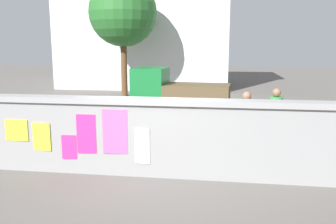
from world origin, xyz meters
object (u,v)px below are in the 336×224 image
tree_roadside (123,13)px  motorcycle (105,130)px  bicycle_near (101,114)px  person_bystander (246,118)px  person_walking (275,113)px  auto_rickshaw_truck (176,93)px

tree_roadside → motorcycle: bearing=-78.0°
motorcycle → bicycle_near: (-1.02, 2.70, -0.10)m
person_bystander → tree_roadside: size_ratio=0.27×
motorcycle → bicycle_near: bicycle_near is taller
motorcycle → person_walking: (4.48, 0.39, 0.52)m
bicycle_near → person_bystander: 5.65m
motorcycle → tree_roadside: bearing=102.0°
bicycle_near → person_walking: bearing=-22.8°
bicycle_near → tree_roadside: bearing=98.3°
bicycle_near → person_walking: size_ratio=1.06×
auto_rickshaw_truck → person_bystander: auto_rickshaw_truck is taller
person_bystander → person_walking: bearing=43.2°
person_walking → auto_rickshaw_truck: bearing=127.7°
tree_roadside → bicycle_near: bearing=-81.7°
person_walking → bicycle_near: bearing=157.2°
auto_rickshaw_truck → person_bystander: bearing=-64.2°
auto_rickshaw_truck → motorcycle: (-1.39, -4.39, -0.44)m
auto_rickshaw_truck → person_walking: 5.06m
tree_roadside → auto_rickshaw_truck: bearing=-56.4°
bicycle_near → tree_roadside: tree_roadside is taller
person_walking → tree_roadside: 11.69m
auto_rickshaw_truck → bicycle_near: 2.99m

